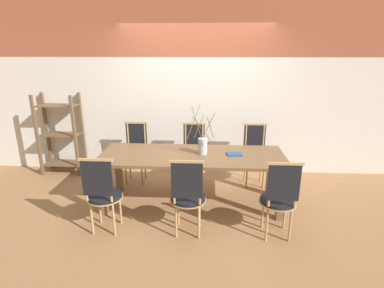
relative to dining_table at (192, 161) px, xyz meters
name	(u,v)px	position (x,y,z in m)	size (l,w,h in m)	color
ground_plane	(192,203)	(0.00, 0.00, -0.65)	(16.00, 16.00, 0.00)	#9E7047
wall_rear	(196,81)	(0.00, 1.27, 0.95)	(12.00, 0.06, 3.20)	silver
dining_table	(192,161)	(0.00, 0.00, 0.00)	(2.50, 0.92, 0.74)	brown
chair_near_leftend	(103,192)	(-0.99, -0.75, -0.13)	(0.43, 0.43, 0.98)	black
chair_near_left	(188,195)	(-0.01, -0.75, -0.13)	(0.43, 0.43, 0.98)	black
chair_near_center	(279,197)	(1.03, -0.75, -0.13)	(0.43, 0.43, 0.98)	black
chair_far_leftend	(135,151)	(-0.97, 0.75, -0.13)	(0.43, 0.43, 0.98)	black
chair_far_left	(194,152)	(-0.02, 0.75, -0.13)	(0.43, 0.43, 0.98)	black
chair_far_center	(255,153)	(0.96, 0.75, -0.13)	(0.43, 0.43, 0.98)	black
vase_centerpiece	(203,145)	(0.14, 0.04, 0.22)	(0.37, 0.37, 0.66)	#B2BCC1
book_stack	(234,154)	(0.57, 0.03, 0.10)	(0.21, 0.16, 0.02)	#234C8C
shelving_rack	(61,135)	(-2.34, 1.02, 0.05)	(0.70, 0.36, 1.40)	brown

